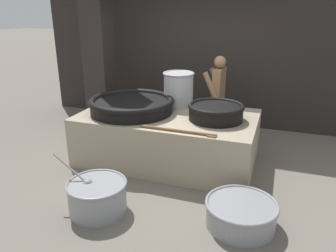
{
  "coord_description": "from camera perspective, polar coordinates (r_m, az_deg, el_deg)",
  "views": [
    {
      "loc": [
        1.67,
        -4.74,
        2.42
      ],
      "look_at": [
        0.0,
        0.0,
        0.6
      ],
      "focal_mm": 35.0,
      "sensor_mm": 36.0,
      "label": 1
    }
  ],
  "objects": [
    {
      "name": "ground_plane",
      "position": [
        5.58,
        0.0,
        -5.78
      ],
      "size": [
        60.0,
        60.0,
        0.0
      ],
      "primitive_type": "plane",
      "color": "slate"
    },
    {
      "name": "back_wall",
      "position": [
        7.15,
        6.22,
        18.39
      ],
      "size": [
        7.35,
        0.24,
        4.49
      ],
      "primitive_type": "cube",
      "color": "#2D2826",
      "rests_on": "ground_plane"
    },
    {
      "name": "support_pillar",
      "position": [
        6.95,
        -12.41,
        18.03
      ],
      "size": [
        0.5,
        0.5,
        4.49
      ],
      "primitive_type": "cube",
      "color": "#2D2826",
      "rests_on": "ground_plane"
    },
    {
      "name": "hearth_platform",
      "position": [
        5.42,
        0.0,
        -1.98
      ],
      "size": [
        2.81,
        1.61,
        0.8
      ],
      "color": "tan",
      "rests_on": "ground_plane"
    },
    {
      "name": "giant_wok_near",
      "position": [
        5.41,
        -6.35,
        3.76
      ],
      "size": [
        1.39,
        1.39,
        0.24
      ],
      "color": "black",
      "rests_on": "hearth_platform"
    },
    {
      "name": "giant_wok_far",
      "position": [
        5.05,
        8.34,
        2.56
      ],
      "size": [
        0.86,
        0.86,
        0.25
      ],
      "color": "black",
      "rests_on": "hearth_platform"
    },
    {
      "name": "stock_pot",
      "position": [
        5.67,
        1.84,
        6.49
      ],
      "size": [
        0.54,
        0.54,
        0.59
      ],
      "color": "#B7B7BC",
      "rests_on": "hearth_platform"
    },
    {
      "name": "stirring_paddle",
      "position": [
        4.51,
        2.32,
        -0.9
      ],
      "size": [
        1.1,
        0.1,
        0.04
      ],
      "rotation": [
        0.0,
        0.0,
        -0.01
      ],
      "color": "brown",
      "rests_on": "hearth_platform"
    },
    {
      "name": "cook",
      "position": [
        6.3,
        8.67,
        5.38
      ],
      "size": [
        0.38,
        0.59,
        1.6
      ],
      "rotation": [
        0.0,
        0.0,
        3.1
      ],
      "color": "#9E7551",
      "rests_on": "ground_plane"
    },
    {
      "name": "prep_bowl_vegetables",
      "position": [
        4.25,
        -12.21,
        -11.69
      ],
      "size": [
        0.98,
        0.75,
        0.7
      ],
      "color": "gray",
      "rests_on": "ground_plane"
    },
    {
      "name": "prep_bowl_meat",
      "position": [
        4.03,
        12.59,
        -14.51
      ],
      "size": [
        0.85,
        0.85,
        0.31
      ],
      "color": "gray",
      "rests_on": "ground_plane"
    }
  ]
}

